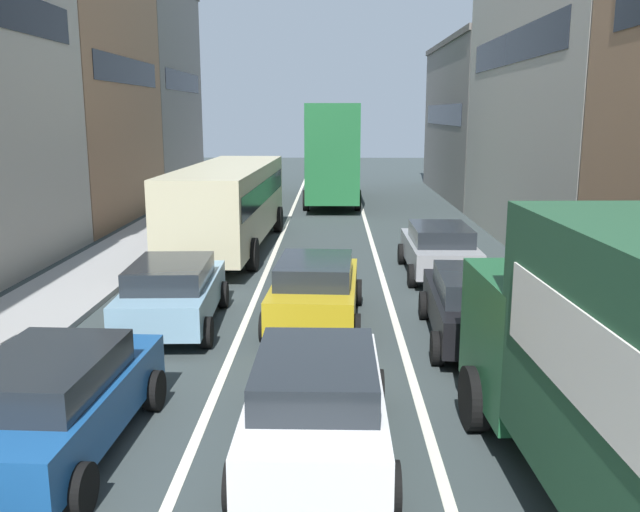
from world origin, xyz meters
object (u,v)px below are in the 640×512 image
sedan_left_lane_third (173,292)px  wagon_right_lane_far (439,248)px  wagon_left_lane_second (53,400)px  bus_far_queue_secondary (332,148)px  sedan_centre_lane_second (316,400)px  hatchback_centre_lane_third (315,288)px  sedan_right_lane_behind_truck (476,304)px  bus_mid_queue_primary (229,199)px

sedan_left_lane_third → wagon_right_lane_far: (6.60, 4.99, 0.00)m
wagon_left_lane_second → sedan_left_lane_third: bearing=-0.7°
sedan_left_lane_third → bus_far_queue_secondary: size_ratio=0.42×
sedan_left_lane_third → bus_far_queue_secondary: 21.92m
sedan_centre_lane_second → bus_far_queue_secondary: (0.14, 27.26, 2.03)m
wagon_left_lane_second → bus_far_queue_secondary: (3.74, 27.33, 2.03)m
hatchback_centre_lane_third → sedan_left_lane_third: same height
hatchback_centre_lane_third → sedan_right_lane_behind_truck: same height
sedan_left_lane_third → bus_mid_queue_primary: (-0.03, 8.65, 0.96)m
sedan_right_lane_behind_truck → bus_far_queue_secondary: size_ratio=0.42×
sedan_centre_lane_second → bus_mid_queue_primary: bus_mid_queue_primary is taller
bus_mid_queue_primary → hatchback_centre_lane_third: bearing=-157.3°
hatchback_centre_lane_third → sedan_centre_lane_second: bearing=-175.7°
sedan_right_lane_behind_truck → wagon_right_lane_far: size_ratio=1.02×
sedan_right_lane_behind_truck → wagon_right_lane_far: bearing=1.5°
sedan_left_lane_third → sedan_centre_lane_second: bearing=-152.5°
sedan_left_lane_third → wagon_right_lane_far: size_ratio=1.02×
hatchback_centre_lane_third → bus_mid_queue_primary: bus_mid_queue_primary is taller
sedan_left_lane_third → hatchback_centre_lane_third: bearing=-86.0°
sedan_centre_lane_second → wagon_left_lane_second: size_ratio=0.99×
hatchback_centre_lane_third → wagon_right_lane_far: 5.79m
wagon_right_lane_far → hatchback_centre_lane_third: bearing=143.3°
sedan_right_lane_behind_truck → hatchback_centre_lane_third: bearing=72.8°
hatchback_centre_lane_third → sedan_left_lane_third: (-3.13, -0.35, 0.00)m
sedan_left_lane_third → wagon_right_lane_far: 8.27m
hatchback_centre_lane_third → bus_far_queue_secondary: bus_far_queue_secondary is taller
sedan_left_lane_third → wagon_right_lane_far: bearing=-55.4°
wagon_left_lane_second → wagon_right_lane_far: 12.79m
sedan_centre_lane_second → bus_mid_queue_primary: 14.77m
bus_mid_queue_primary → sedan_centre_lane_second: bearing=-165.1°
hatchback_centre_lane_third → bus_far_queue_secondary: bearing=1.9°
sedan_centre_lane_second → sedan_left_lane_third: same height
wagon_right_lane_far → wagon_left_lane_second: bearing=147.5°
wagon_right_lane_far → bus_far_queue_secondary: bus_far_queue_secondary is taller
hatchback_centre_lane_third → bus_far_queue_secondary: size_ratio=0.42×
bus_mid_queue_primary → bus_far_queue_secondary: bus_far_queue_secondary is taller
wagon_left_lane_second → hatchback_centre_lane_third: bearing=-26.9°
wagon_right_lane_far → bus_far_queue_secondary: size_ratio=0.41×
hatchback_centre_lane_third → bus_mid_queue_primary: bearing=23.6°
wagon_left_lane_second → sedan_right_lane_behind_truck: bearing=-51.7°
hatchback_centre_lane_third → sedan_right_lane_behind_truck: bearing=-107.2°
bus_far_queue_secondary → sedan_right_lane_behind_truck: bearing=-172.7°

